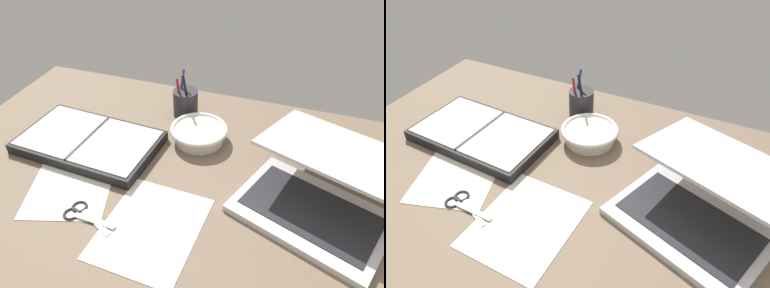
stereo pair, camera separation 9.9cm
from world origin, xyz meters
The scene contains 8 objects.
desk_top centered at (0.00, 0.00, 1.00)cm, with size 140.00×100.00×2.00cm, color #75604C.
laptop centered at (35.21, 5.42, 7.31)cm, with size 43.45×42.91×15.07cm.
bowl centered at (0.01, 21.84, 4.65)cm, with size 17.04×17.04×4.69cm.
pen_cup centered at (-8.39, 33.40, 6.62)cm, with size 7.90×7.90×15.91cm.
planner centered at (-29.22, 8.60, 3.65)cm, with size 40.78×25.88×3.48cm.
scissors centered at (-17.52, -15.02, 2.34)cm, with size 13.82×7.67×0.80cm.
paper_sheet_front centered at (0.18, -13.35, 2.08)cm, with size 21.64×26.62×0.16cm, color silver.
paper_sheet_beside_planner centered at (-24.76, -8.41, 2.08)cm, with size 20.39×21.55×0.16cm, color silver.
Camera 2 is at (36.16, -59.18, 69.83)cm, focal length 35.00 mm.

